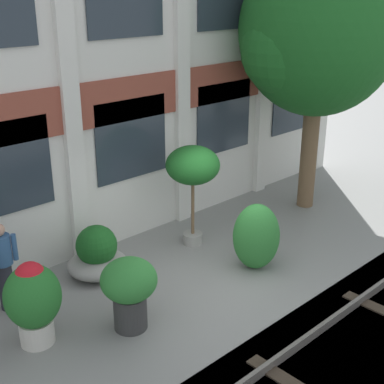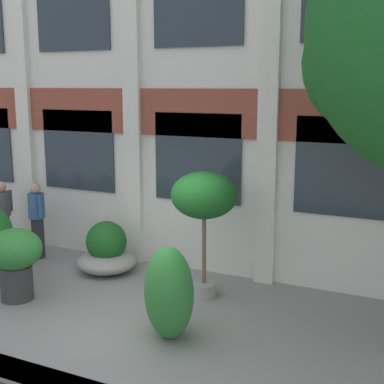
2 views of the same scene
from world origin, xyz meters
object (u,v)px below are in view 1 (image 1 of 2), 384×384
potted_plant_terracotta_small (193,168)px  topiary_hedge (256,237)px  potted_plant_wide_bowl (97,255)px  potted_plant_ribbed_drum (33,298)px  broadleaf_tree (319,35)px  resident_by_doorway (3,264)px  potted_plant_fluted_column (129,287)px

potted_plant_terracotta_small → topiary_hedge: size_ratio=1.61×
potted_plant_wide_bowl → potted_plant_ribbed_drum: bearing=-149.2°
potted_plant_terracotta_small → potted_plant_wide_bowl: bearing=172.0°
potted_plant_ribbed_drum → potted_plant_terracotta_small: 4.32m
broadleaf_tree → potted_plant_terracotta_small: (-3.57, 0.39, -2.47)m
broadleaf_tree → potted_plant_wide_bowl: (-5.81, 0.70, -3.80)m
resident_by_doorway → topiary_hedge: size_ratio=1.18×
potted_plant_ribbed_drum → potted_plant_fluted_column: size_ratio=1.14×
potted_plant_wide_bowl → topiary_hedge: 3.11m
topiary_hedge → potted_plant_terracotta_small: bearing=96.4°
broadleaf_tree → potted_plant_ribbed_drum: 8.44m
resident_by_doorway → potted_plant_ribbed_drum: bearing=23.3°
potted_plant_ribbed_drum → resident_by_doorway: (0.10, 1.22, 0.06)m
broadleaf_tree → potted_plant_terracotta_small: bearing=173.8°
broadleaf_tree → potted_plant_terracotta_small: 4.36m
potted_plant_terracotta_small → topiary_hedge: potted_plant_terracotta_small is taller
broadleaf_tree → potted_plant_wide_bowl: bearing=173.1°
broadleaf_tree → resident_by_doorway: size_ratio=3.89×
potted_plant_fluted_column → topiary_hedge: 3.01m
potted_plant_ribbed_drum → potted_plant_wide_bowl: bearing=30.8°
potted_plant_ribbed_drum → potted_plant_fluted_column: 1.48m
resident_by_doorway → broadleaf_tree: bearing=111.9°
broadleaf_tree → topiary_hedge: size_ratio=4.60×
potted_plant_terracotta_small → resident_by_doorway: bearing=174.4°
potted_plant_terracotta_small → resident_by_doorway: 4.15m
broadleaf_tree → topiary_hedge: bearing=-160.1°
topiary_hedge → resident_by_doorway: bearing=154.5°
potted_plant_wide_bowl → resident_by_doorway: size_ratio=0.73×
broadleaf_tree → potted_plant_ribbed_drum: size_ratio=4.43×
potted_plant_fluted_column → topiary_hedge: size_ratio=0.91×
potted_plant_wide_bowl → potted_plant_fluted_column: 1.95m
resident_by_doorway → potted_plant_terracotta_small: bearing=112.2°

